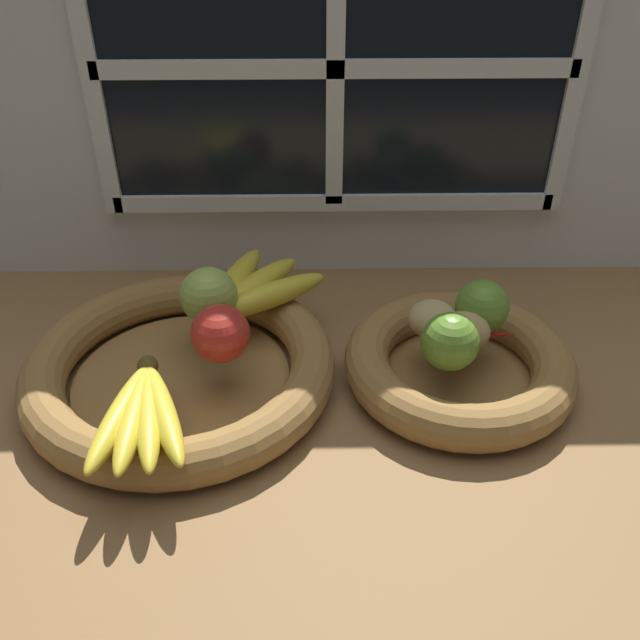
{
  "coord_description": "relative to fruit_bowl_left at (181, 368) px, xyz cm",
  "views": [
    {
      "loc": [
        -3.48,
        -63.95,
        55.02
      ],
      "look_at": [
        -2.44,
        1.02,
        9.46
      ],
      "focal_mm": 38.19,
      "sensor_mm": 36.0,
      "label": 1
    }
  ],
  "objects": [
    {
      "name": "ground_plane",
      "position": [
        19.51,
        -1.02,
        -4.05
      ],
      "size": [
        140.0,
        90.0,
        3.0
      ],
      "primitive_type": "cube",
      "color": "olive"
    },
    {
      "name": "back_wall",
      "position": [
        19.51,
        28.75,
        25.34
      ],
      "size": [
        140.0,
        4.6,
        55.0
      ],
      "color": "silver",
      "rests_on": "ground_plane"
    },
    {
      "name": "fruit_bowl_left",
      "position": [
        0.0,
        0.0,
        0.0
      ],
      "size": [
        37.98,
        37.98,
        5.46
      ],
      "color": "olive",
      "rests_on": "ground_plane"
    },
    {
      "name": "fruit_bowl_right",
      "position": [
        34.14,
        0.0,
        0.02
      ],
      "size": [
        28.23,
        28.23,
        5.46
      ],
      "color": "olive",
      "rests_on": "ground_plane"
    },
    {
      "name": "apple_red_right",
      "position": [
        5.6,
        -1.75,
        6.36
      ],
      "size": [
        6.88,
        6.88,
        6.88
      ],
      "primitive_type": "sphere",
      "color": "red",
      "rests_on": "fruit_bowl_left"
    },
    {
      "name": "apple_green_back",
      "position": [
        3.35,
        6.01,
        6.53
      ],
      "size": [
        7.23,
        7.23,
        7.23
      ],
      "primitive_type": "sphere",
      "color": "#99B74C",
      "rests_on": "fruit_bowl_left"
    },
    {
      "name": "banana_bunch_front",
      "position": [
        -1.61,
        -12.68,
        4.23
      ],
      "size": [
        11.24,
        17.69,
        2.64
      ],
      "color": "yellow",
      "rests_on": "fruit_bowl_left"
    },
    {
      "name": "banana_bunch_back",
      "position": [
        8.05,
        10.43,
        4.56
      ],
      "size": [
        16.97,
        18.54,
        3.29
      ],
      "color": "yellow",
      "rests_on": "fruit_bowl_left"
    },
    {
      "name": "potato_large",
      "position": [
        34.14,
        -0.0,
        5.19
      ],
      "size": [
        7.25,
        6.25,
        4.54
      ],
      "primitive_type": "ellipsoid",
      "rotation": [
        0.0,
        0.0,
        6.03
      ],
      "color": "tan",
      "rests_on": "fruit_bowl_right"
    },
    {
      "name": "potato_oblong",
      "position": [
        30.82,
        2.59,
        5.1
      ],
      "size": [
        7.48,
        7.33,
        4.36
      ],
      "primitive_type": "ellipsoid",
      "rotation": [
        0.0,
        0.0,
        2.83
      ],
      "color": "tan",
      "rests_on": "fruit_bowl_right"
    },
    {
      "name": "lime_near",
      "position": [
        31.75,
        -3.59,
        6.29
      ],
      "size": [
        6.74,
        6.74,
        6.74
      ],
      "primitive_type": "sphere",
      "color": "olive",
      "rests_on": "fruit_bowl_right"
    },
    {
      "name": "lime_far",
      "position": [
        36.93,
        3.59,
        6.2
      ],
      "size": [
        6.57,
        6.57,
        6.57
      ],
      "primitive_type": "sphere",
      "color": "olive",
      "rests_on": "fruit_bowl_right"
    },
    {
      "name": "chili_pepper",
      "position": [
        36.2,
        0.97,
        3.73
      ],
      "size": [
        10.31,
        2.17,
        1.63
      ],
      "primitive_type": "cone",
      "rotation": [
        0.0,
        1.57,
        0.05
      ],
      "color": "red",
      "rests_on": "fruit_bowl_right"
    }
  ]
}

